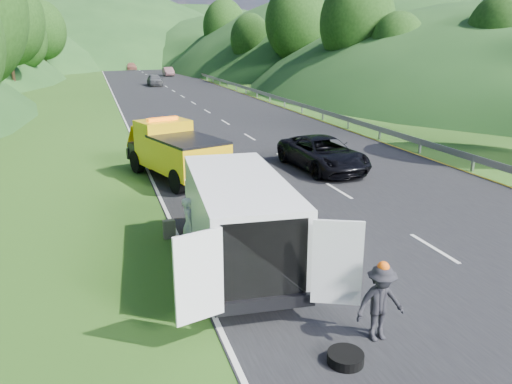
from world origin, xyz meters
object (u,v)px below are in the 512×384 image
object	(u,v)px
suitcase	(169,229)
spare_tire	(345,363)
child	(240,239)
white_van	(238,216)
worker	(377,339)
passing_suv	(322,170)
tow_truck	(175,151)
woman	(190,249)

from	to	relation	value
suitcase	spare_tire	world-z (taller)	suitcase
child	spare_tire	world-z (taller)	child
white_van	spare_tire	xyz separation A→B (m)	(0.73, -4.74, -1.39)
worker	passing_suv	world-z (taller)	worker
white_van	worker	xyz separation A→B (m)	(1.71, -4.25, -1.39)
tow_truck	woman	xyz separation A→B (m)	(-0.87, -7.76, -1.23)
worker	child	bearing A→B (deg)	101.35
child	worker	xyz separation A→B (m)	(1.17, -5.92, 0.00)
white_van	suitcase	distance (m)	3.05
child	suitcase	bearing A→B (deg)	-167.55
white_van	passing_suv	size ratio (longest dim) A/B	1.32
suitcase	passing_suv	bearing A→B (deg)	37.61
suitcase	white_van	bearing A→B (deg)	-58.60
tow_truck	woman	world-z (taller)	tow_truck
passing_suv	worker	bearing A→B (deg)	-114.89
spare_tire	passing_suv	xyz separation A→B (m)	(5.79, 13.32, 0.00)
worker	suitcase	world-z (taller)	worker
white_van	passing_suv	bearing A→B (deg)	57.86
white_van	child	bearing A→B (deg)	77.07
tow_truck	passing_suv	world-z (taller)	tow_truck
tow_truck	worker	size ratio (longest dim) A/B	3.89
tow_truck	child	world-z (taller)	tow_truck
woman	worker	world-z (taller)	worker
white_van	woman	xyz separation A→B (m)	(-1.05, 1.39, -1.39)
child	suitcase	distance (m)	2.18
white_van	suitcase	size ratio (longest dim) A/B	12.45
woman	white_van	bearing A→B (deg)	-132.70
woman	passing_suv	world-z (taller)	woman
woman	tow_truck	bearing A→B (deg)	3.82
woman	passing_suv	size ratio (longest dim) A/B	0.29
tow_truck	suitcase	distance (m)	6.91
worker	spare_tire	size ratio (longest dim) A/B	2.33
white_van	worker	distance (m)	4.78
tow_truck	passing_suv	bearing A→B (deg)	-22.44
woman	spare_tire	world-z (taller)	woman
suitcase	child	bearing A→B (deg)	-20.27
tow_truck	suitcase	bearing A→B (deg)	-118.58
suitcase	spare_tire	xyz separation A→B (m)	(2.21, -7.17, -0.29)
worker	spare_tire	distance (m)	1.10
white_van	child	distance (m)	2.24
white_van	woman	bearing A→B (deg)	132.11
worker	suitcase	xyz separation A→B (m)	(-3.19, 6.67, 0.29)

